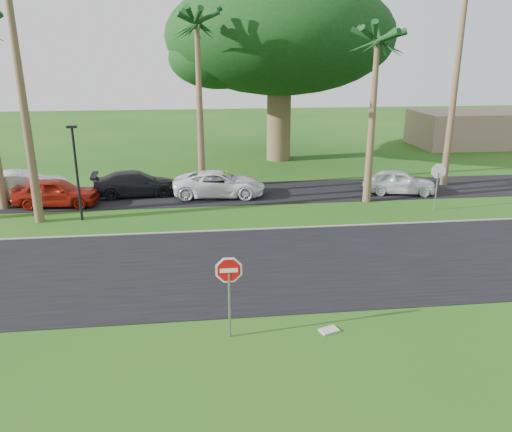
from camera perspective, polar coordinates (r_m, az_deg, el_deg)
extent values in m
plane|color=#184F13|center=(17.51, -5.33, -8.52)|extent=(120.00, 120.00, 0.00)
cube|color=black|center=(19.32, -5.52, -5.85)|extent=(120.00, 8.00, 0.02)
cube|color=black|center=(29.23, -6.09, 2.48)|extent=(120.00, 5.00, 0.02)
cube|color=gray|center=(23.07, -5.80, -1.75)|extent=(120.00, 0.12, 0.06)
cylinder|color=gray|center=(14.40, -3.05, -10.19)|extent=(0.07, 0.07, 2.00)
cylinder|color=white|center=(13.92, -3.13, -6.19)|extent=(1.05, 0.02, 1.05)
cylinder|color=red|center=(13.92, -3.13, -6.19)|extent=(0.90, 0.02, 0.90)
cube|color=white|center=(13.92, -3.13, -6.19)|extent=(0.50, 0.02, 0.12)
cylinder|color=gray|center=(27.51, 19.90, 2.63)|extent=(0.07, 0.07, 2.00)
cylinder|color=white|center=(27.26, 20.14, 4.86)|extent=(1.05, 0.02, 1.05)
cylinder|color=red|center=(27.26, 20.14, 4.86)|extent=(0.90, 0.02, 0.90)
cube|color=white|center=(27.26, 20.14, 4.86)|extent=(0.50, 0.02, 0.12)
cone|color=brown|center=(25.46, -25.08, 11.77)|extent=(0.44, 0.44, 11.50)
cone|color=brown|center=(29.83, -6.45, 12.06)|extent=(0.44, 0.44, 9.50)
cone|color=brown|center=(27.52, 13.09, 10.17)|extent=(0.44, 0.44, 8.50)
cone|color=brown|center=(32.53, 21.79, 13.63)|extent=(0.44, 0.44, 12.00)
cylinder|color=brown|center=(38.49, 2.62, 10.86)|extent=(1.80, 1.80, 6.00)
ellipsoid|color=black|center=(38.20, 2.75, 19.82)|extent=(16.50, 16.50, 8.25)
cylinder|color=black|center=(25.46, -19.75, 4.37)|extent=(0.12, 0.12, 4.50)
cube|color=black|center=(25.05, -20.32, 9.55)|extent=(0.45, 0.25, 0.12)
cube|color=gray|center=(48.63, 23.47, 9.13)|extent=(10.00, 6.00, 3.00)
imported|color=silver|center=(30.68, -25.12, 3.12)|extent=(5.13, 2.84, 1.60)
imported|color=maroon|center=(28.72, -21.89, 2.51)|extent=(4.54, 2.10, 1.51)
imported|color=black|center=(29.50, -13.53, 3.61)|extent=(5.02, 2.42, 1.41)
imported|color=white|center=(28.63, -4.21, 3.67)|extent=(5.38, 2.84, 1.44)
imported|color=white|center=(30.28, 16.02, 3.77)|extent=(4.38, 2.53, 1.40)
cube|color=#A8A79F|center=(15.27, 8.35, -12.80)|extent=(0.64, 0.51, 0.06)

